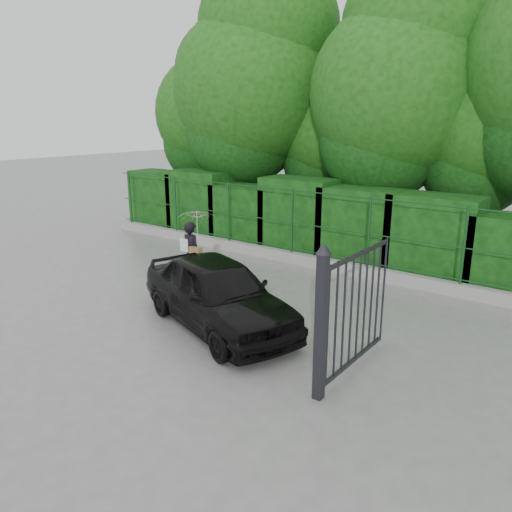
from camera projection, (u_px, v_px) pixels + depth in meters
The scene contains 8 objects.
ground at pixel (163, 305), 10.93m from camera, with size 80.00×80.00×0.00m, color gray.
kerb at pixel (280, 255), 14.35m from camera, with size 14.00×0.25×0.30m, color #9E9E99.
fence at pixel (287, 220), 13.94m from camera, with size 14.13×0.06×1.80m.
hedge at pixel (296, 219), 14.93m from camera, with size 14.20×1.20×2.26m.
trees at pixel (374, 95), 14.97m from camera, with size 17.10×6.15×8.08m.
gate at pixel (337, 313), 7.38m from camera, with size 0.22×2.33×2.36m.
woman at pixel (195, 237), 11.96m from camera, with size 0.88×0.87×1.86m.
car at pixel (218, 293), 9.67m from camera, with size 1.64×4.09×1.39m, color black.
Camera 1 is at (7.79, -6.94, 4.00)m, focal length 35.00 mm.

